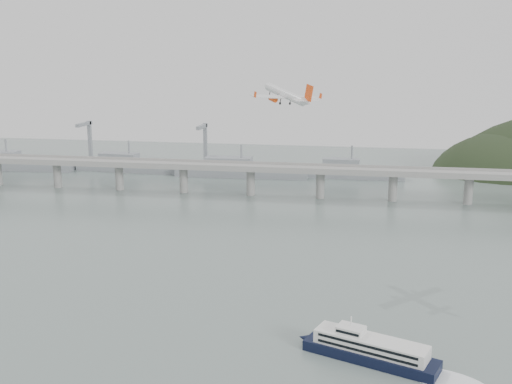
# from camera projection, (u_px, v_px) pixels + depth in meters

# --- Properties ---
(ground) EXTENTS (900.00, 900.00, 0.00)m
(ground) POSITION_uv_depth(u_px,v_px,m) (231.00, 312.00, 235.00)
(ground) COLOR slate
(ground) RESTS_ON ground
(bridge) EXTENTS (800.00, 22.00, 23.90)m
(bridge) POSITION_uv_depth(u_px,v_px,m) (291.00, 172.00, 423.19)
(bridge) COLOR gray
(bridge) RESTS_ON ground
(distant_fleet) EXTENTS (453.00, 60.90, 40.00)m
(distant_fleet) POSITION_uv_depth(u_px,v_px,m) (122.00, 165.00, 514.77)
(distant_fleet) COLOR gray
(distant_fleet) RESTS_ON ground
(ferry) EXTENTS (70.45, 32.35, 13.86)m
(ferry) POSITION_uv_depth(u_px,v_px,m) (371.00, 350.00, 196.93)
(ferry) COLOR black
(ferry) RESTS_ON ground
(airliner) EXTENTS (31.33, 33.42, 10.57)m
(airliner) POSITION_uv_depth(u_px,v_px,m) (286.00, 95.00, 273.08)
(airliner) COLOR silver
(airliner) RESTS_ON ground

